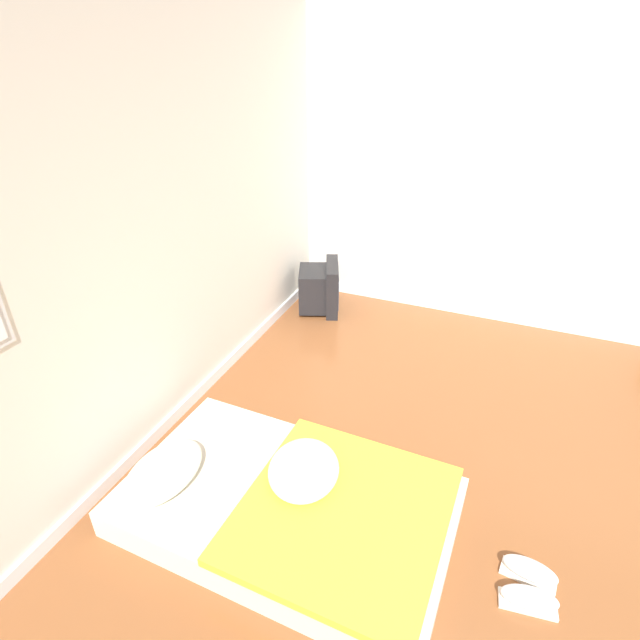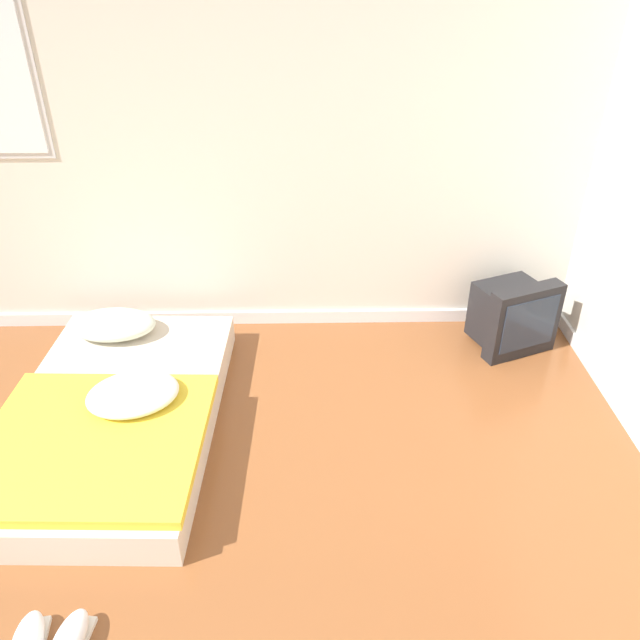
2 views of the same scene
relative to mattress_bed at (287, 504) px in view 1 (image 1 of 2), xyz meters
name	(u,v)px [view 1 (image 1 of 2)]	position (x,y,z in m)	size (l,w,h in m)	color
wall_back	(50,288)	(-0.18, 1.11, 1.17)	(8.29, 0.08, 2.60)	silver
mattress_bed	(287,504)	(0.00, 0.00, 0.00)	(1.11, 1.78, 0.32)	beige
crt_tv	(321,288)	(2.34, 0.77, 0.10)	(0.54, 0.50, 0.47)	black
sneaker_pair	(529,584)	(0.07, -1.25, -0.07)	(0.29, 0.28, 0.10)	silver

